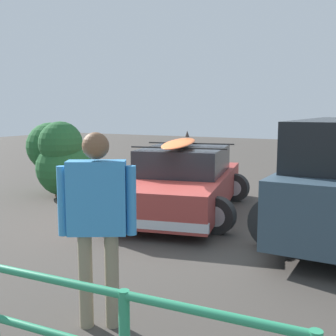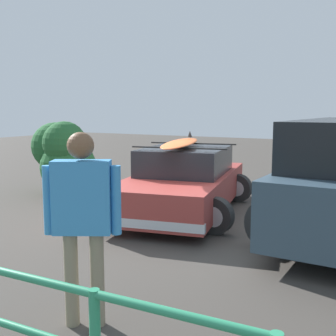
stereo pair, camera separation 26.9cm
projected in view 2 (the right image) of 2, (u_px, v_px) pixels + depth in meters
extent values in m
cube|color=#423D38|center=(171.00, 220.00, 7.74)|extent=(44.00, 44.00, 0.02)
cube|color=#9E3833|center=(183.00, 189.00, 8.24)|extent=(2.60, 4.38, 0.59)
cube|color=#23262B|center=(186.00, 160.00, 8.32)|extent=(1.93, 2.25, 0.50)
cube|color=silver|center=(148.00, 224.00, 6.37)|extent=(1.75, 0.49, 0.14)
cube|color=silver|center=(206.00, 181.00, 10.16)|extent=(1.75, 0.49, 0.14)
cylinder|color=black|center=(215.00, 216.00, 6.80)|extent=(0.61, 0.18, 0.61)
cylinder|color=#B7B7BC|center=(215.00, 216.00, 6.80)|extent=(0.33, 0.19, 0.33)
cylinder|color=black|center=(115.00, 208.00, 7.33)|extent=(0.61, 0.18, 0.61)
cylinder|color=#B7B7BC|center=(115.00, 208.00, 7.33)|extent=(0.33, 0.19, 0.33)
cylinder|color=black|center=(238.00, 188.00, 9.20)|extent=(0.61, 0.18, 0.61)
cylinder|color=#B7B7BC|center=(238.00, 188.00, 9.20)|extent=(0.33, 0.19, 0.33)
cylinder|color=black|center=(161.00, 184.00, 9.73)|extent=(0.61, 0.18, 0.61)
cylinder|color=#B7B7BC|center=(161.00, 184.00, 9.73)|extent=(0.33, 0.19, 0.33)
cylinder|color=black|center=(178.00, 148.00, 7.77)|extent=(1.79, 0.43, 0.03)
cylinder|color=black|center=(193.00, 143.00, 8.79)|extent=(1.79, 0.43, 0.03)
ellipsoid|color=orange|center=(181.00, 143.00, 8.18)|extent=(1.30, 2.70, 0.09)
cone|color=black|center=(190.00, 134.00, 9.19)|extent=(0.10, 0.10, 0.14)
cylinder|color=black|center=(273.00, 224.00, 6.01)|extent=(0.78, 0.22, 0.78)
cylinder|color=#B7B7BC|center=(273.00, 224.00, 6.01)|extent=(0.43, 0.23, 0.43)
cylinder|color=black|center=(316.00, 190.00, 8.50)|extent=(0.78, 0.22, 0.78)
cylinder|color=#B7B7BC|center=(316.00, 190.00, 8.50)|extent=(0.43, 0.23, 0.43)
cylinder|color=gray|center=(97.00, 279.00, 3.90)|extent=(0.13, 0.13, 0.89)
cylinder|color=gray|center=(71.00, 279.00, 3.90)|extent=(0.13, 0.13, 0.89)
cube|color=#3D8ED1|center=(82.00, 197.00, 3.79)|extent=(0.55, 0.43, 0.67)
sphere|color=brown|center=(81.00, 146.00, 3.73)|extent=(0.24, 0.24, 0.24)
cylinder|color=#3D8ED1|center=(116.00, 200.00, 3.79)|extent=(0.09, 0.09, 0.63)
cylinder|color=#3D8ED1|center=(48.00, 200.00, 3.80)|extent=(0.09, 0.09, 0.63)
cylinder|color=brown|center=(65.00, 188.00, 9.82)|extent=(0.27, 0.27, 0.36)
sphere|color=#235B2D|center=(71.00, 164.00, 10.31)|extent=(1.11, 1.11, 1.11)
sphere|color=#235B2D|center=(68.00, 167.00, 9.78)|extent=(1.30, 1.30, 1.30)
sphere|color=#235B2D|center=(56.00, 146.00, 10.14)|extent=(1.15, 1.15, 1.15)
sphere|color=#235B2D|center=(65.00, 143.00, 9.56)|extent=(0.99, 0.99, 0.99)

